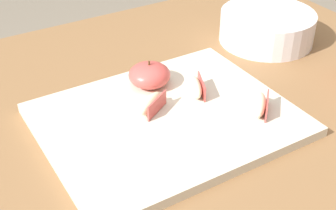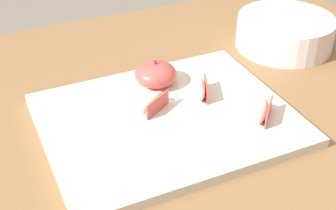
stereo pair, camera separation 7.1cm
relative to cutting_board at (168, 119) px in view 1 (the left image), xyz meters
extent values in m
cube|color=brown|center=(0.00, 0.07, -0.02)|extent=(1.17, 0.77, 0.03)
cube|color=brown|center=(0.53, 0.40, -0.38)|extent=(0.06, 0.06, 0.69)
cube|color=beige|center=(0.00, 0.00, 0.00)|extent=(0.39, 0.32, 0.02)
ellipsoid|color=#D14C47|center=(0.02, 0.10, 0.03)|extent=(0.07, 0.07, 0.04)
cylinder|color=#4C3319|center=(0.02, 0.10, 0.05)|extent=(0.00, 0.00, 0.01)
ellipsoid|color=beige|center=(0.13, -0.07, 0.02)|extent=(0.06, 0.06, 0.03)
cube|color=#D14C47|center=(0.14, -0.08, 0.02)|extent=(0.04, 0.05, 0.03)
ellipsoid|color=beige|center=(-0.02, 0.03, 0.02)|extent=(0.06, 0.05, 0.03)
cube|color=#D14C47|center=(-0.01, 0.02, 0.02)|extent=(0.05, 0.03, 0.03)
ellipsoid|color=beige|center=(0.07, 0.03, 0.02)|extent=(0.04, 0.07, 0.03)
cube|color=#D14C47|center=(0.08, 0.03, 0.02)|extent=(0.03, 0.06, 0.03)
cylinder|color=white|center=(0.34, 0.15, 0.02)|extent=(0.20, 0.20, 0.06)
cylinder|color=white|center=(0.34, 0.15, 0.03)|extent=(0.16, 0.16, 0.05)
camera|label=1|loc=(-0.32, -0.54, 0.45)|focal=50.81mm
camera|label=2|loc=(-0.26, -0.57, 0.45)|focal=50.81mm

